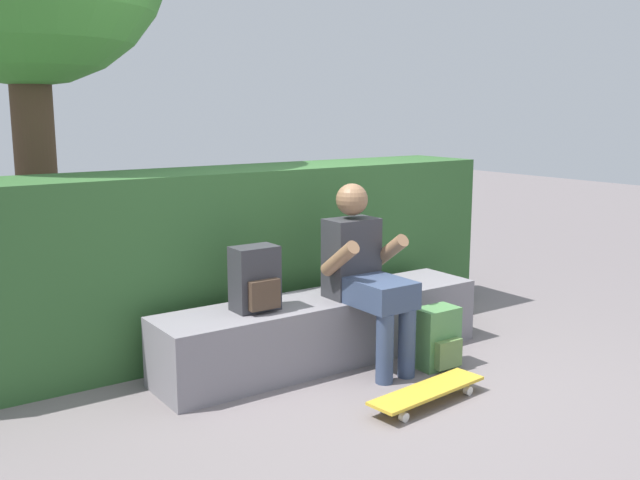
# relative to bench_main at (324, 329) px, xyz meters

# --- Properties ---
(ground_plane) EXTENTS (24.00, 24.00, 0.00)m
(ground_plane) POSITION_rel_bench_main_xyz_m (0.00, -0.44, -0.22)
(ground_plane) COLOR slate
(bench_main) EXTENTS (2.32, 0.50, 0.44)m
(bench_main) POSITION_rel_bench_main_xyz_m (0.00, 0.00, 0.00)
(bench_main) COLOR gray
(bench_main) RESTS_ON ground
(person_skater) EXTENTS (0.49, 0.62, 1.19)m
(person_skater) POSITION_rel_bench_main_xyz_m (0.17, -0.22, 0.42)
(person_skater) COLOR #333338
(person_skater) RESTS_ON ground
(skateboard_near_person) EXTENTS (0.82, 0.29, 0.09)m
(skateboard_near_person) POSITION_rel_bench_main_xyz_m (0.08, -0.92, -0.15)
(skateboard_near_person) COLOR gold
(skateboard_near_person) RESTS_ON ground
(backpack_on_bench) EXTENTS (0.28, 0.23, 0.40)m
(backpack_on_bench) POSITION_rel_bench_main_xyz_m (-0.52, -0.01, 0.41)
(backpack_on_bench) COLOR #333338
(backpack_on_bench) RESTS_ON bench_main
(backpack_on_ground) EXTENTS (0.28, 0.23, 0.40)m
(backpack_on_ground) POSITION_rel_bench_main_xyz_m (0.54, -0.52, -0.03)
(backpack_on_ground) COLOR #51894C
(backpack_on_ground) RESTS_ON ground
(hedge_row) EXTENTS (4.22, 0.67, 1.25)m
(hedge_row) POSITION_rel_bench_main_xyz_m (-0.32, 0.73, 0.41)
(hedge_row) COLOR #305B2C
(hedge_row) RESTS_ON ground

